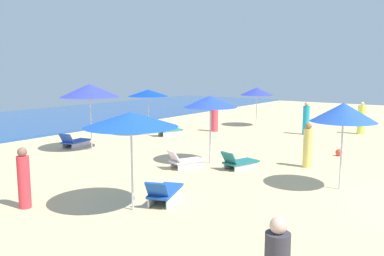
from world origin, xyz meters
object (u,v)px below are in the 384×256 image
(lounge_chair_1_0, at_px, (239,162))
(beach_ball_0, at_px, (339,152))
(lounge_chair_1_1, at_px, (185,161))
(beachgoer_5, at_px, (308,147))
(beachgoer_6, at_px, (306,119))
(lounge_chair_5_0, at_px, (169,130))
(umbrella_2, at_px, (90,91))
(lounge_chair_3_0, at_px, (164,192))
(umbrella_4, at_px, (257,91))
(umbrella_5, at_px, (148,93))
(umbrella_3, at_px, (131,120))
(beachgoer_2, at_px, (215,119))
(umbrella_1, at_px, (210,102))
(umbrella_0, at_px, (343,112))
(beachgoer_3, at_px, (361,119))
(lounge_chair_2_0, at_px, (75,141))
(beachgoer_1, at_px, (24,179))

(lounge_chair_1_0, distance_m, beach_ball_0, 4.67)
(lounge_chair_1_1, distance_m, beachgoer_5, 4.30)
(beachgoer_6, bearing_deg, lounge_chair_5_0, -71.62)
(beachgoer_5, distance_m, beach_ball_0, 2.63)
(umbrella_2, xyz_separation_m, lounge_chair_3_0, (-3.42, -6.77, -2.25))
(umbrella_4, height_order, beachgoer_5, umbrella_4)
(umbrella_5, relative_size, lounge_chair_5_0, 1.60)
(umbrella_3, height_order, beachgoer_5, umbrella_3)
(lounge_chair_3_0, relative_size, beachgoer_2, 1.04)
(lounge_chair_1_1, bearing_deg, umbrella_2, 20.81)
(lounge_chair_3_0, relative_size, lounge_chair_5_0, 1.09)
(lounge_chair_1_1, bearing_deg, umbrella_1, -83.09)
(umbrella_0, bearing_deg, umbrella_2, 92.03)
(beachgoer_3, bearing_deg, umbrella_5, 87.40)
(beachgoer_2, bearing_deg, lounge_chair_5_0, 22.99)
(lounge_chair_2_0, distance_m, lounge_chair_5_0, 4.98)
(beachgoer_1, distance_m, beachgoer_6, 15.12)
(umbrella_2, height_order, umbrella_5, umbrella_2)
(umbrella_4, distance_m, beachgoer_2, 3.68)
(umbrella_0, distance_m, lounge_chair_1_0, 4.05)
(umbrella_1, distance_m, beach_ball_0, 5.72)
(lounge_chair_5_0, bearing_deg, umbrella_2, 107.19)
(beachgoer_6, bearing_deg, beachgoer_1, -26.86)
(lounge_chair_1_1, xyz_separation_m, beachgoer_1, (-5.53, 0.83, 0.47))
(umbrella_1, xyz_separation_m, lounge_chair_3_0, (-4.33, -1.40, -1.99))
(beachgoer_3, bearing_deg, umbrella_2, 104.12)
(umbrella_0, xyz_separation_m, umbrella_1, (0.55, 4.75, 0.05))
(umbrella_1, relative_size, lounge_chair_1_1, 1.76)
(umbrella_0, bearing_deg, lounge_chair_3_0, 138.48)
(umbrella_1, height_order, umbrella_3, umbrella_1)
(umbrella_5, distance_m, beachgoer_1, 11.40)
(lounge_chair_5_0, xyz_separation_m, beachgoer_2, (2.62, -1.14, 0.43))
(lounge_chair_1_1, bearing_deg, lounge_chair_1_0, -124.10)
(beachgoer_3, xyz_separation_m, beachgoer_5, (-8.77, -0.20, -0.05))
(lounge_chair_1_1, xyz_separation_m, umbrella_4, (10.91, 2.69, 1.84))
(lounge_chair_1_0, xyz_separation_m, beachgoer_6, (8.48, 0.68, 0.58))
(lounge_chair_1_1, distance_m, umbrella_5, 7.66)
(umbrella_0, height_order, lounge_chair_1_0, umbrella_0)
(beachgoer_1, relative_size, beach_ball_0, 5.58)
(umbrella_3, relative_size, beachgoer_5, 1.54)
(lounge_chair_1_0, bearing_deg, beachgoer_6, -68.32)
(umbrella_2, distance_m, beachgoer_5, 8.97)
(umbrella_2, bearing_deg, lounge_chair_1_0, -82.97)
(umbrella_4, bearing_deg, beachgoer_6, -111.59)
(beachgoer_1, relative_size, beachgoer_2, 0.99)
(umbrella_3, bearing_deg, beachgoer_2, 23.24)
(umbrella_5, height_order, beachgoer_1, umbrella_5)
(lounge_chair_1_0, distance_m, beachgoer_6, 8.53)
(beachgoer_3, bearing_deg, beachgoer_5, 141.96)
(umbrella_3, relative_size, beach_ball_0, 8.81)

